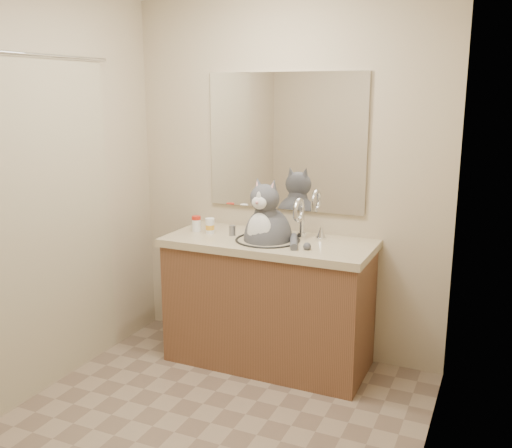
{
  "coord_description": "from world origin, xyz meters",
  "views": [
    {
      "loc": [
        1.37,
        -2.3,
        1.77
      ],
      "look_at": [
        0.05,
        0.65,
        1.02
      ],
      "focal_mm": 40.0,
      "sensor_mm": 36.0,
      "label": 1
    }
  ],
  "objects": [
    {
      "name": "grey_canister",
      "position": [
        -0.26,
        0.96,
        0.88
      ],
      "size": [
        0.06,
        0.06,
        0.07
      ],
      "rotation": [
        0.0,
        0.0,
        0.39
      ],
      "color": "gray",
      "rests_on": "vanity"
    },
    {
      "name": "vanity",
      "position": [
        0.0,
        0.96,
        0.44
      ],
      "size": [
        1.34,
        0.59,
        1.12
      ],
      "color": "brown",
      "rests_on": "ground"
    },
    {
      "name": "shower_curtain",
      "position": [
        -1.05,
        0.1,
        1.03
      ],
      "size": [
        0.02,
        1.3,
        1.93
      ],
      "color": "#BAAB8C",
      "rests_on": "ground"
    },
    {
      "name": "mirror",
      "position": [
        0.0,
        1.24,
        1.45
      ],
      "size": [
        1.1,
        0.02,
        0.9
      ],
      "primitive_type": "cube",
      "color": "white",
      "rests_on": "room"
    },
    {
      "name": "pill_bottle_orange",
      "position": [
        -0.43,
        0.96,
        0.9
      ],
      "size": [
        0.07,
        0.07,
        0.1
      ],
      "rotation": [
        0.0,
        0.0,
        0.21
      ],
      "color": "white",
      "rests_on": "vanity"
    },
    {
      "name": "cat",
      "position": [
        -0.01,
        0.95,
        0.89
      ],
      "size": [
        0.44,
        0.38,
        0.62
      ],
      "rotation": [
        0.0,
        0.0,
        -0.08
      ],
      "color": "#4D4D52",
      "rests_on": "vanity"
    },
    {
      "name": "room",
      "position": [
        0.0,
        0.0,
        1.2
      ],
      "size": [
        2.22,
        2.52,
        2.42
      ],
      "color": "gray",
      "rests_on": "ground"
    },
    {
      "name": "pill_bottle_redcap",
      "position": [
        -0.54,
        0.97,
        0.9
      ],
      "size": [
        0.07,
        0.07,
        0.1
      ],
      "rotation": [
        0.0,
        0.0,
        -0.12
      ],
      "color": "white",
      "rests_on": "vanity"
    }
  ]
}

